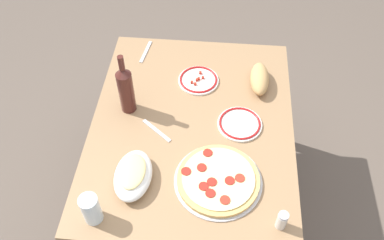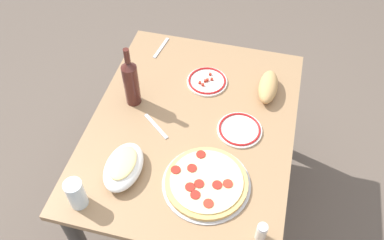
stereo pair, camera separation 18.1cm
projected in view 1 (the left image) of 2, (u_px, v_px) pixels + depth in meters
ground_plane at (192, 201)px, 2.38m from camera, size 8.00×8.00×0.00m
dining_table at (192, 140)px, 1.93m from camera, size 1.16×0.91×0.71m
pepperoni_pizza at (218, 180)px, 1.63m from camera, size 0.36×0.36×0.03m
baked_pasta_dish at (133, 174)px, 1.62m from camera, size 0.24×0.15×0.08m
wine_bottle at (126, 89)px, 1.80m from camera, size 0.07×0.07×0.32m
water_glass at (91, 209)px, 1.49m from camera, size 0.07×0.07×0.14m
side_plate_near at (198, 80)px, 2.00m from camera, size 0.20×0.20×0.02m
side_plate_far at (240, 124)px, 1.82m from camera, size 0.20×0.20×0.02m
bread_loaf at (260, 79)px, 1.96m from camera, size 0.21×0.09×0.08m
spice_shaker at (282, 220)px, 1.49m from camera, size 0.04×0.04×0.09m
fork_left at (157, 131)px, 1.81m from camera, size 0.12×0.14×0.00m
fork_right at (146, 52)px, 2.14m from camera, size 0.17×0.04×0.00m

